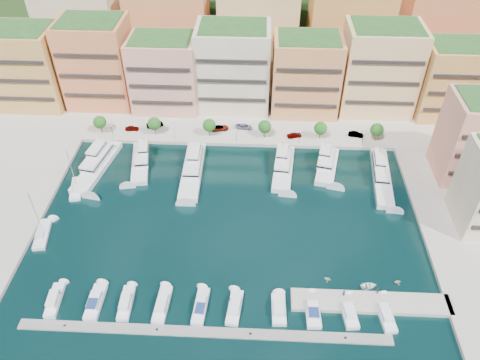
{
  "coord_description": "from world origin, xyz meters",
  "views": [
    {
      "loc": [
        6.36,
        -78.47,
        80.66
      ],
      "look_at": [
        2.15,
        8.22,
        6.0
      ],
      "focal_mm": 35.0,
      "sensor_mm": 36.0,
      "label": 1
    }
  ],
  "objects_px": {
    "tender_1": "(328,279)",
    "car_2": "(220,128)",
    "cruiser_9": "(385,314)",
    "sailboat_2": "(76,189)",
    "tender_3": "(398,282)",
    "car_5": "(356,134)",
    "car_1": "(155,124)",
    "yacht_0": "(98,163)",
    "lamppost_4": "(363,137)",
    "yacht_2": "(193,168)",
    "cruiser_8": "(349,313)",
    "car_0": "(132,128)",
    "person_1": "(377,291)",
    "lamppost_1": "(174,131)",
    "yacht_1": "(141,160)",
    "sailboat_1": "(42,235)",
    "cruiser_7": "(313,311)",
    "tree_3": "(265,127)",
    "tree_5": "(377,130)",
    "cruiser_6": "(279,310)",
    "tree_0": "(100,122)",
    "lamppost_0": "(112,130)",
    "cruiser_0": "(55,300)",
    "person_0": "(344,293)",
    "tree_2": "(209,125)",
    "cruiser_3": "(162,305)",
    "car_3": "(244,127)",
    "cruiser_2": "(126,303)",
    "cruiser_4": "(201,306)",
    "tree_1": "(154,124)",
    "lamppost_3": "(300,135)",
    "tree_4": "(320,128)",
    "lamppost_2": "(236,133)",
    "yacht_4": "(283,166)",
    "cruiser_5": "(235,308)"
  },
  "relations": [
    {
      "from": "car_1",
      "to": "car_3",
      "type": "xyz_separation_m",
      "value": [
        26.85,
        0.31,
        -0.09
      ]
    },
    {
      "from": "lamppost_1",
      "to": "cruiser_7",
      "type": "xyz_separation_m",
      "value": [
        36.2,
        -55.8,
        -3.26
      ]
    },
    {
      "from": "cruiser_9",
      "to": "car_1",
      "type": "bearing_deg",
      "value": 132.73
    },
    {
      "from": "yacht_0",
      "to": "car_5",
      "type": "distance_m",
      "value": 73.77
    },
    {
      "from": "tree_0",
      "to": "tender_1",
      "type": "xyz_separation_m",
      "value": [
        61.89,
        -49.9,
        -4.33
      ]
    },
    {
      "from": "sailboat_2",
      "to": "tree_3",
      "type": "bearing_deg",
      "value": 26.78
    },
    {
      "from": "cruiser_8",
      "to": "cruiser_3",
      "type": "bearing_deg",
      "value": -179.98
    },
    {
      "from": "car_0",
      "to": "person_1",
      "type": "bearing_deg",
      "value": -137.94
    },
    {
      "from": "person_0",
      "to": "cruiser_3",
      "type": "bearing_deg",
      "value": 49.57
    },
    {
      "from": "lamppost_3",
      "to": "cruiser_0",
      "type": "bearing_deg",
      "value": -132.91
    },
    {
      "from": "person_1",
      "to": "tree_1",
      "type": "bearing_deg",
      "value": -70.39
    },
    {
      "from": "tender_3",
      "to": "car_5",
      "type": "relative_size",
      "value": 0.36
    },
    {
      "from": "sailboat_2",
      "to": "yacht_2",
      "type": "bearing_deg",
      "value": 17.4
    },
    {
      "from": "tree_2",
      "to": "tender_1",
      "type": "height_order",
      "value": "tree_2"
    },
    {
      "from": "tree_5",
      "to": "car_1",
      "type": "xyz_separation_m",
      "value": [
        -64.94,
        3.96,
        -2.93
      ]
    },
    {
      "from": "car_0",
      "to": "car_1",
      "type": "distance_m",
      "value": 6.78
    },
    {
      "from": "lamppost_2",
      "to": "sailboat_1",
      "type": "distance_m",
      "value": 57.6
    },
    {
      "from": "cruiser_0",
      "to": "car_1",
      "type": "xyz_separation_m",
      "value": [
        8.93,
        62.05,
        1.26
      ]
    },
    {
      "from": "cruiser_4",
      "to": "cruiser_9",
      "type": "xyz_separation_m",
      "value": [
        36.53,
        0.02,
        -0.02
      ]
    },
    {
      "from": "sailboat_1",
      "to": "sailboat_2",
      "type": "bearing_deg",
      "value": 79.76
    },
    {
      "from": "lamppost_4",
      "to": "yacht_2",
      "type": "xyz_separation_m",
      "value": [
        -47.06,
        -12.89,
        -2.62
      ]
    },
    {
      "from": "car_2",
      "to": "cruiser_9",
      "type": "bearing_deg",
      "value": -159.03
    },
    {
      "from": "sailboat_2",
      "to": "car_2",
      "type": "xyz_separation_m",
      "value": [
        34.91,
        27.56,
        1.41
      ]
    },
    {
      "from": "yacht_2",
      "to": "cruiser_6",
      "type": "bearing_deg",
      "value": -62.29
    },
    {
      "from": "cruiser_2",
      "to": "car_3",
      "type": "bearing_deg",
      "value": 71.28
    },
    {
      "from": "cruiser_5",
      "to": "car_1",
      "type": "height_order",
      "value": "car_1"
    },
    {
      "from": "cruiser_9",
      "to": "person_0",
      "type": "bearing_deg",
      "value": 154.94
    },
    {
      "from": "tree_0",
      "to": "car_3",
      "type": "distance_m",
      "value": 42.23
    },
    {
      "from": "sailboat_1",
      "to": "car_0",
      "type": "distance_m",
      "value": 43.84
    },
    {
      "from": "car_1",
      "to": "yacht_0",
      "type": "bearing_deg",
      "value": 124.82
    },
    {
      "from": "cruiser_0",
      "to": "tender_1",
      "type": "height_order",
      "value": "cruiser_0"
    },
    {
      "from": "tree_2",
      "to": "cruiser_0",
      "type": "bearing_deg",
      "value": -114.0
    },
    {
      "from": "lamppost_0",
      "to": "lamppost_1",
      "type": "bearing_deg",
      "value": 0.0
    },
    {
      "from": "tree_2",
      "to": "cruiser_8",
      "type": "distance_m",
      "value": 67.09
    },
    {
      "from": "cruiser_8",
      "to": "sailboat_2",
      "type": "bearing_deg",
      "value": 152.73
    },
    {
      "from": "sailboat_2",
      "to": "tree_2",
      "type": "bearing_deg",
      "value": 37.08
    },
    {
      "from": "tree_0",
      "to": "car_3",
      "type": "height_order",
      "value": "tree_0"
    },
    {
      "from": "cruiser_2",
      "to": "person_1",
      "type": "xyz_separation_m",
      "value": [
        50.65,
        4.59,
        1.27
      ]
    },
    {
      "from": "lamppost_4",
      "to": "sailboat_2",
      "type": "xyz_separation_m",
      "value": [
        -76.18,
        -22.02,
        -3.51
      ]
    },
    {
      "from": "tender_1",
      "to": "car_2",
      "type": "xyz_separation_m",
      "value": [
        -27.16,
        53.15,
        1.3
      ]
    },
    {
      "from": "lamppost_1",
      "to": "yacht_1",
      "type": "distance_m",
      "value": 13.25
    },
    {
      "from": "lamppost_0",
      "to": "yacht_1",
      "type": "distance_m",
      "value": 14.81
    },
    {
      "from": "cruiser_0",
      "to": "person_0",
      "type": "bearing_deg",
      "value": 3.59
    },
    {
      "from": "tree_4",
      "to": "tree_5",
      "type": "height_order",
      "value": "same"
    },
    {
      "from": "tree_0",
      "to": "car_0",
      "type": "height_order",
      "value": "tree_0"
    },
    {
      "from": "tree_4",
      "to": "lamppost_3",
      "type": "bearing_deg",
      "value": -159.03
    },
    {
      "from": "yacht_1",
      "to": "yacht_4",
      "type": "relative_size",
      "value": 0.94
    },
    {
      "from": "cruiser_0",
      "to": "car_1",
      "type": "bearing_deg",
      "value": 81.81
    },
    {
      "from": "tree_3",
      "to": "tree_5",
      "type": "distance_m",
      "value": 32.0
    },
    {
      "from": "lamppost_0",
      "to": "tender_1",
      "type": "bearing_deg",
      "value": -39.43
    }
  ]
}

